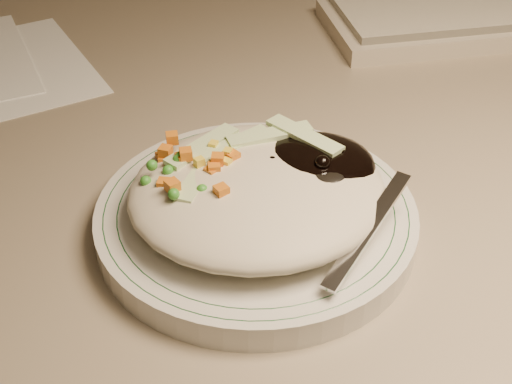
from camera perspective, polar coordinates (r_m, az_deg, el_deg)
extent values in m
cube|color=#81725D|center=(0.72, 3.92, 5.42)|extent=(1.40, 0.70, 0.04)
cylinder|color=silver|center=(0.55, 0.00, -2.16)|extent=(0.25, 0.25, 0.02)
torus|color=#144723|center=(0.54, 0.00, -1.35)|extent=(0.23, 0.23, 0.00)
torus|color=#144723|center=(0.54, 0.00, -1.35)|extent=(0.21, 0.21, 0.00)
ellipsoid|color=#BCB298|center=(0.53, 0.12, 0.04)|extent=(0.19, 0.18, 0.04)
ellipsoid|color=black|center=(0.54, 4.40, 2.01)|extent=(0.10, 0.09, 0.03)
ellipsoid|color=orange|center=(0.53, -5.07, 0.83)|extent=(0.08, 0.08, 0.02)
sphere|color=black|center=(0.53, 1.30, 2.32)|extent=(0.01, 0.01, 0.01)
sphere|color=black|center=(0.54, 4.11, 3.06)|extent=(0.01, 0.01, 0.01)
sphere|color=black|center=(0.54, 6.67, 3.27)|extent=(0.01, 0.01, 0.01)
sphere|color=black|center=(0.55, 5.53, 3.44)|extent=(0.01, 0.01, 0.01)
sphere|color=black|center=(0.52, 5.33, 2.31)|extent=(0.01, 0.01, 0.01)
sphere|color=black|center=(0.54, 4.07, 2.61)|extent=(0.01, 0.01, 0.01)
sphere|color=black|center=(0.55, 4.87, 3.37)|extent=(0.01, 0.01, 0.01)
cube|color=orange|center=(0.53, -5.64, 3.04)|extent=(0.01, 0.01, 0.01)
cube|color=orange|center=(0.52, -3.53, 0.95)|extent=(0.01, 0.01, 0.01)
cube|color=orange|center=(0.54, -7.25, 3.24)|extent=(0.01, 0.01, 0.01)
cube|color=orange|center=(0.52, -3.09, 2.62)|extent=(0.01, 0.01, 0.01)
cube|color=orange|center=(0.52, -3.35, 1.90)|extent=(0.01, 0.01, 0.01)
cube|color=orange|center=(0.55, -7.46, 2.76)|extent=(0.01, 0.01, 0.01)
cube|color=orange|center=(0.53, -5.90, 2.71)|extent=(0.01, 0.01, 0.01)
cube|color=orange|center=(0.52, -3.52, 1.57)|extent=(0.01, 0.01, 0.01)
cube|color=orange|center=(0.53, -1.89, 2.81)|extent=(0.01, 0.01, 0.01)
cube|color=orange|center=(0.55, -6.73, 4.31)|extent=(0.01, 0.01, 0.01)
cube|color=orange|center=(0.50, -6.71, 0.50)|extent=(0.01, 0.01, 0.01)
cube|color=orange|center=(0.49, -2.79, 0.07)|extent=(0.01, 0.01, 0.01)
cube|color=orange|center=(0.52, -7.37, 0.59)|extent=(0.01, 0.01, 0.01)
cube|color=orange|center=(0.55, -7.32, 2.52)|extent=(0.01, 0.01, 0.01)
sphere|color=#388C28|center=(0.53, -3.56, 2.04)|extent=(0.01, 0.01, 0.01)
sphere|color=#388C28|center=(0.49, -6.61, -0.17)|extent=(0.01, 0.01, 0.01)
sphere|color=#388C28|center=(0.53, -7.05, 1.70)|extent=(0.01, 0.01, 0.01)
sphere|color=#388C28|center=(0.52, -8.34, 2.13)|extent=(0.01, 0.01, 0.01)
sphere|color=#388C28|center=(0.53, -3.96, 2.27)|extent=(0.01, 0.01, 0.01)
sphere|color=#388C28|center=(0.51, -2.63, 0.04)|extent=(0.01, 0.01, 0.01)
sphere|color=#388C28|center=(0.53, -5.10, 1.27)|extent=(0.01, 0.01, 0.01)
sphere|color=#388C28|center=(0.51, -5.53, -0.11)|extent=(0.01, 0.01, 0.01)
sphere|color=#388C28|center=(0.52, -8.81, 0.86)|extent=(0.01, 0.01, 0.01)
sphere|color=#388C28|center=(0.53, -6.04, 2.83)|extent=(0.01, 0.01, 0.01)
sphere|color=#388C28|center=(0.53, -6.26, 2.60)|extent=(0.01, 0.01, 0.01)
sphere|color=#388C28|center=(0.51, -6.76, 0.61)|extent=(0.01, 0.01, 0.01)
sphere|color=#388C28|center=(0.50, -4.33, 0.18)|extent=(0.01, 0.01, 0.01)
sphere|color=#388C28|center=(0.55, -1.83, 3.44)|extent=(0.01, 0.01, 0.01)
cube|color=yellow|center=(0.53, -4.10, 2.26)|extent=(0.01, 0.01, 0.01)
cube|color=yellow|center=(0.52, -2.38, 2.30)|extent=(0.01, 0.01, 0.01)
cube|color=yellow|center=(0.54, -5.30, 2.27)|extent=(0.01, 0.01, 0.01)
cube|color=yellow|center=(0.52, -4.56, 2.39)|extent=(0.01, 0.01, 0.01)
cube|color=yellow|center=(0.52, -5.05, 1.14)|extent=(0.01, 0.01, 0.01)
cube|color=yellow|center=(0.53, -2.28, 3.11)|extent=(0.01, 0.01, 0.01)
cube|color=yellow|center=(0.54, -3.42, 3.70)|extent=(0.01, 0.01, 0.01)
cube|color=yellow|center=(0.52, -4.01, 1.20)|extent=(0.01, 0.01, 0.01)
cube|color=#B2D18C|center=(0.55, -1.84, 3.79)|extent=(0.07, 0.04, 0.00)
cube|color=#B2D18C|center=(0.55, 1.11, 4.62)|extent=(0.07, 0.02, 0.00)
cube|color=#B2D18C|center=(0.52, -4.44, 1.41)|extent=(0.05, 0.07, 0.00)
cube|color=#B2D18C|center=(0.55, 3.89, 4.54)|extent=(0.05, 0.07, 0.00)
cube|color=#B2D18C|center=(0.52, 0.79, 0.74)|extent=(0.07, 0.04, 0.00)
cube|color=#B2D18C|center=(0.55, -4.33, 3.69)|extent=(0.06, 0.05, 0.00)
ellipsoid|color=silver|center=(0.52, 5.43, 1.41)|extent=(0.06, 0.06, 0.01)
cube|color=silver|center=(0.50, 8.97, -2.93)|extent=(0.09, 0.09, 0.03)
cube|color=#B9AD98|center=(0.92, 18.75, 13.10)|extent=(0.41, 0.15, 0.02)
cube|color=beige|center=(0.92, 18.93, 13.92)|extent=(0.38, 0.13, 0.01)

